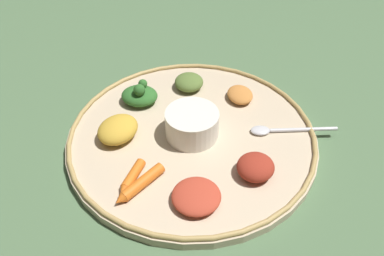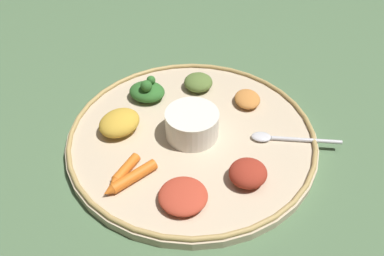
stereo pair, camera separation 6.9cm
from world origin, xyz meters
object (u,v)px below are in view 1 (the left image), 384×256
at_px(center_bowl, 192,123).
at_px(greens_pile, 140,95).
at_px(spoon, 279,130).
at_px(carrot_near_spoon, 132,177).
at_px(carrot_outer, 140,184).

distance_m(center_bowl, greens_pile, 0.13).
relative_size(center_bowl, spoon, 0.64).
xyz_separation_m(greens_pile, carrot_near_spoon, (0.17, -0.09, -0.01)).
height_order(center_bowl, carrot_outer, center_bowl).
relative_size(spoon, greens_pile, 1.59).
bearing_deg(greens_pile, center_bowl, 17.11).
xyz_separation_m(center_bowl, greens_pile, (-0.13, -0.04, -0.01)).
bearing_deg(greens_pile, carrot_near_spoon, -28.74).
bearing_deg(spoon, center_bowl, -117.89).
distance_m(spoon, carrot_near_spoon, 0.27).
height_order(center_bowl, greens_pile, center_bowl).
distance_m(carrot_near_spoon, carrot_outer, 0.02).
height_order(greens_pile, carrot_near_spoon, greens_pile).
height_order(spoon, greens_pile, greens_pile).
bearing_deg(spoon, carrot_outer, -91.98).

